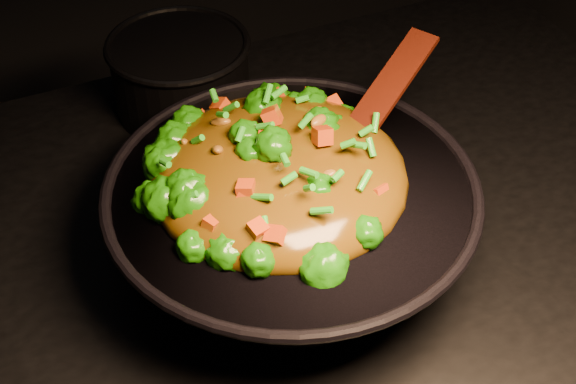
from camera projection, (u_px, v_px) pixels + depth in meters
name	position (u px, v px, depth m)	size (l,w,h in m)	color
wok	(291.00, 225.00, 1.00)	(0.44, 0.44, 0.12)	black
stir_fry	(279.00, 145.00, 0.93)	(0.31, 0.31, 0.11)	#1E7408
spatula	(372.00, 111.00, 0.99)	(0.27, 0.04, 0.01)	#390C03
back_pot	(181.00, 75.00, 1.24)	(0.21, 0.21, 0.12)	black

